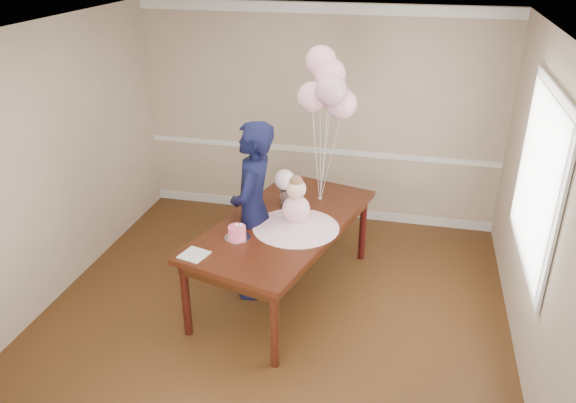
{
  "coord_description": "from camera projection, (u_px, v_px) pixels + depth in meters",
  "views": [
    {
      "loc": [
        1.17,
        -4.16,
        3.39
      ],
      "look_at": [
        0.05,
        0.62,
        1.05
      ],
      "focal_mm": 35.0,
      "sensor_mm": 36.0,
      "label": 1
    }
  ],
  "objects": [
    {
      "name": "window_frame",
      "position": [
        539.0,
        179.0,
        4.67
      ],
      "size": [
        0.02,
        1.66,
        1.56
      ],
      "primitive_type": "cube",
      "color": "white",
      "rests_on": "wall_right"
    },
    {
      "name": "chair_slat_low",
      "position": [
        243.0,
        231.0,
        5.76
      ],
      "size": [
        0.13,
        0.41,
        0.05
      ],
      "primitive_type": "cube",
      "rotation": [
        0.0,
        0.0,
        0.24
      ],
      "color": "#34170E",
      "rests_on": "dining_chair_seat"
    },
    {
      "name": "balloon_b",
      "position": [
        331.0,
        90.0,
        5.36
      ],
      "size": [
        0.31,
        0.31,
        0.31
      ],
      "primitive_type": "sphere",
      "color": "#DF9EB8",
      "rests_on": "balloon_ribbon_b"
    },
    {
      "name": "chair_back_post_r",
      "position": [
        244.0,
        212.0,
        5.88
      ],
      "size": [
        0.05,
        0.05,
        0.58
      ],
      "primitive_type": "cylinder",
      "rotation": [
        0.0,
        0.0,
        0.24
      ],
      "color": "#3A1B10",
      "rests_on": "dining_chair_seat"
    },
    {
      "name": "balloon_ribbon_e",
      "position": [
        330.0,
        161.0,
        5.78
      ],
      "size": [
        0.17,
        0.04,
        0.86
      ],
      "primitive_type": "cylinder",
      "rotation": [
        -0.09,
        0.17,
        -0.26
      ],
      "color": "silver",
      "rests_on": "balloon_weight"
    },
    {
      "name": "baby_skirt",
      "position": [
        296.0,
        222.0,
        5.4
      ],
      "size": [
        1.03,
        1.03,
        0.11
      ],
      "primitive_type": "cone",
      "rotation": [
        0.0,
        0.0,
        -0.26
      ],
      "color": "#F3B3C9",
      "rests_on": "dining_table_top"
    },
    {
      "name": "chair_slat_mid",
      "position": [
        242.0,
        217.0,
        5.69
      ],
      "size": [
        0.13,
        0.41,
        0.05
      ],
      "primitive_type": "cube",
      "rotation": [
        0.0,
        0.0,
        0.24
      ],
      "color": "#3A160F",
      "rests_on": "dining_chair_seat"
    },
    {
      "name": "baby_head",
      "position": [
        296.0,
        189.0,
        5.25
      ],
      "size": [
        0.19,
        0.19,
        0.19
      ],
      "primitive_type": "sphere",
      "color": "beige",
      "rests_on": "baby_torso"
    },
    {
      "name": "roses_near",
      "position": [
        285.0,
        180.0,
        5.75
      ],
      "size": [
        0.21,
        0.21,
        0.21
      ],
      "primitive_type": "sphere",
      "color": "white",
      "rests_on": "rose_vase_near"
    },
    {
      "name": "balloon_weight",
      "position": [
        320.0,
        199.0,
        5.97
      ],
      "size": [
        0.05,
        0.05,
        0.02
      ],
      "primitive_type": "cylinder",
      "rotation": [
        0.0,
        0.0,
        -0.26
      ],
      "color": "silver",
      "rests_on": "dining_table_top"
    },
    {
      "name": "chair_leg_bl",
      "position": [
        247.0,
        256.0,
        6.11
      ],
      "size": [
        0.05,
        0.05,
        0.44
      ],
      "primitive_type": "cylinder",
      "rotation": [
        0.0,
        0.0,
        0.24
      ],
      "color": "#3A1F0F",
      "rests_on": "floor"
    },
    {
      "name": "window_blinds",
      "position": [
        537.0,
        179.0,
        4.67
      ],
      "size": [
        0.01,
        1.5,
        1.4
      ],
      "primitive_type": "cube",
      "color": "silver",
      "rests_on": "wall_right"
    },
    {
      "name": "chair_leg_fl",
      "position": [
        245.0,
        275.0,
        5.77
      ],
      "size": [
        0.05,
        0.05,
        0.44
      ],
      "primitive_type": "cylinder",
      "rotation": [
        0.0,
        0.0,
        0.24
      ],
      "color": "#36180E",
      "rests_on": "floor"
    },
    {
      "name": "wall_right",
      "position": [
        548.0,
        228.0,
        4.31
      ],
      "size": [
        0.02,
        5.0,
        2.7
      ],
      "primitive_type": "cube",
      "color": "tan",
      "rests_on": "floor"
    },
    {
      "name": "balloon_ribbon_a",
      "position": [
        316.0,
        158.0,
        5.8
      ],
      "size": [
        0.1,
        0.03,
        0.93
      ],
      "primitive_type": "cylinder",
      "rotation": [
        0.0,
        -0.1,
        -0.26
      ],
      "color": "white",
      "rests_on": "balloon_weight"
    },
    {
      "name": "crown_molding",
      "position": [
        321.0,
        8.0,
        6.41
      ],
      "size": [
        4.5,
        0.02,
        0.12
      ],
      "primitive_type": "cube",
      "color": "white",
      "rests_on": "wall_back"
    },
    {
      "name": "table_leg_br",
      "position": [
        363.0,
        228.0,
        6.34
      ],
      "size": [
        0.09,
        0.09,
        0.78
      ],
      "primitive_type": "cylinder",
      "rotation": [
        0.0,
        0.0,
        -0.26
      ],
      "color": "black",
      "rests_on": "floor"
    },
    {
      "name": "baseboard_trim",
      "position": [
        316.0,
        209.0,
        7.52
      ],
      "size": [
        4.5,
        0.02,
        0.12
      ],
      "primitive_type": "cube",
      "color": "silver",
      "rests_on": "floor"
    },
    {
      "name": "wall_left",
      "position": [
        33.0,
        176.0,
        5.24
      ],
      "size": [
        0.02,
        5.0,
        2.7
      ],
      "primitive_type": "cube",
      "color": "tan",
      "rests_on": "floor"
    },
    {
      "name": "baby_hair",
      "position": [
        296.0,
        182.0,
        5.22
      ],
      "size": [
        0.13,
        0.13,
        0.13
      ],
      "primitive_type": "sphere",
      "color": "brown",
      "rests_on": "baby_head"
    },
    {
      "name": "chair_leg_br",
      "position": [
        281.0,
        256.0,
        6.11
      ],
      "size": [
        0.05,
        0.05,
        0.44
      ],
      "primitive_type": "cylinder",
      "rotation": [
        0.0,
        0.0,
        0.24
      ],
      "color": "#38180F",
      "rests_on": "floor"
    },
    {
      "name": "napkin",
      "position": [
        194.0,
        255.0,
        4.95
      ],
      "size": [
        0.27,
        0.27,
        0.01
      ],
      "primitive_type": "cube",
      "rotation": [
        0.0,
        0.0,
        -0.26
      ],
      "color": "silver",
      "rests_on": "dining_table_top"
    },
    {
      "name": "table_leg_fl",
      "position": [
        186.0,
        299.0,
        5.12
      ],
      "size": [
        0.09,
        0.09,
        0.78
      ],
      "primitive_type": "cylinder",
      "rotation": [
        0.0,
        0.0,
        -0.26
      ],
      "color": "black",
      "rests_on": "floor"
    },
    {
      "name": "balloon_ribbon_c",
      "position": [
        325.0,
        147.0,
        5.76
      ],
      "size": [
        0.05,
        0.1,
        1.15
      ],
      "primitive_type": "cylinder",
      "rotation": [
        -0.09,
        0.02,
        -0.26
      ],
      "color": "white",
      "rests_on": "balloon_weight"
    },
    {
      "name": "ceiling",
      "position": [
        262.0,
        37.0,
        4.19
      ],
      "size": [
        4.5,
        5.0,
        0.02
      ],
      "primitive_type": "cube",
      "color": "white",
      "rests_on": "wall_back"
    },
    {
      "name": "birthday_cake",
      "position": [
        237.0,
        232.0,
        5.21
      ],
      "size": [
        0.2,
        0.2,
        0.11
      ],
      "primitive_type": "cylinder",
      "rotation": [
        0.0,
        0.0,
        -0.26
      ],
      "color": "#FF5075",
      "rests_on": "cake_platter"
    },
    {
      "name": "table_leg_fr",
      "position": [
        275.0,
        329.0,
        4.72
      ],
      "size": [
        0.09,
        0.09,
        0.78
      ],
      "primitive_type": "cylinder",
      "rotation": [
        0.0,
        0.0,
        -0.26
      ],
      "color": "black",
      "rests_on": "floor"
    },
    {
      "name": "chair_rail_trim",
      "position": [
        317.0,
        150.0,
        7.16
      ],
      "size": [
        4.5,
        0.02,
        0.07
      ],
      "primitive_type": "cube",
      "color": "white",
      "rests_on": "wall_back"
    },
    {
      "name": "cake_platter",
      "position": [
        237.0,
        238.0,
        5.23
      ],
      "size": [
        0.3,
        0.3,
        0.01
      ],
      "primitive_type": "cylinder",
      "rotation": [
        0.0,
        0.0,
        -0.26
      ],
      "color": "silver",
      "rests_on": "dining_table_top"
    },
    {
      "name": "wall_back",
      "position": [
        318.0,
        116.0,
        6.97
      ],
      "size": [
        4.5,
        0.02,
        2.7
      ],
      "primitive_type": "cube",
      "color": "tan",
      "rests_on": "floor"
    },
    {
      "name": "rose_vase_near",
      "position": [
        285.0,
        197.0,
        5.84
      ],
      "size": [
        0.14,
        0.14,
        0.18
      ],
      "primitive_type": "cylinder",
      "rotation": [
        0.0,
        0.0,
        -0.26
      ],
      "color": "silver",
      "rests_on": "dining_table_top"
    },
    {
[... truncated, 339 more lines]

